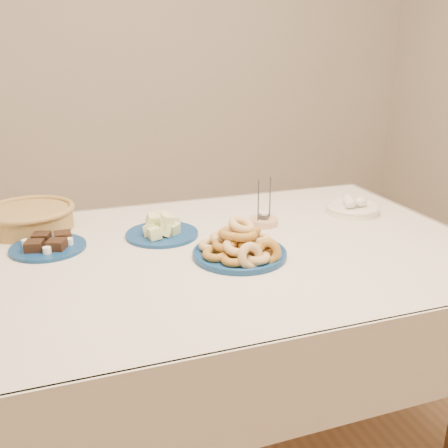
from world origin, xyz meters
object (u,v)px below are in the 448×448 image
(dining_table, at_px, (219,278))
(candle_holder, at_px, (264,221))
(melon_plate, at_px, (162,229))
(egg_bowl, at_px, (352,208))
(brownie_plate, at_px, (48,245))
(wicker_basket, at_px, (29,217))
(donut_platter, at_px, (241,246))

(dining_table, bearing_deg, candle_holder, 35.49)
(melon_plate, xyz_separation_m, candle_holder, (0.37, -0.01, -0.01))
(melon_plate, distance_m, egg_bowl, 0.75)
(dining_table, height_order, brownie_plate, brownie_plate)
(candle_holder, height_order, egg_bowl, candle_holder)
(wicker_basket, height_order, candle_holder, candle_holder)
(donut_platter, relative_size, wicker_basket, 0.78)
(donut_platter, bearing_deg, melon_plate, 126.37)
(donut_platter, height_order, egg_bowl, donut_platter)
(dining_table, xyz_separation_m, candle_holder, (0.23, 0.16, 0.12))
(dining_table, height_order, candle_holder, candle_holder)
(egg_bowl, bearing_deg, dining_table, -163.89)
(candle_holder, distance_m, egg_bowl, 0.38)
(donut_platter, xyz_separation_m, brownie_plate, (-0.56, 0.26, -0.02))
(donut_platter, xyz_separation_m, melon_plate, (-0.19, 0.26, -0.01))
(egg_bowl, bearing_deg, brownie_plate, -179.92)
(melon_plate, distance_m, brownie_plate, 0.37)
(dining_table, xyz_separation_m, donut_platter, (0.04, -0.09, 0.14))
(wicker_basket, bearing_deg, donut_platter, -37.81)
(candle_holder, xyz_separation_m, egg_bowl, (0.38, 0.01, 0.01))
(melon_plate, relative_size, candle_holder, 1.71)
(wicker_basket, bearing_deg, candle_holder, -16.02)
(dining_table, height_order, donut_platter, donut_platter)
(candle_holder, bearing_deg, egg_bowl, 2.20)
(dining_table, relative_size, candle_holder, 9.83)
(melon_plate, xyz_separation_m, brownie_plate, (-0.37, 0.01, -0.01))
(donut_platter, distance_m, wicker_basket, 0.78)
(brownie_plate, height_order, candle_holder, candle_holder)
(dining_table, height_order, wicker_basket, wicker_basket)
(wicker_basket, relative_size, candle_holder, 2.35)
(donut_platter, xyz_separation_m, candle_holder, (0.18, 0.25, -0.02))
(melon_plate, height_order, brownie_plate, melon_plate)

